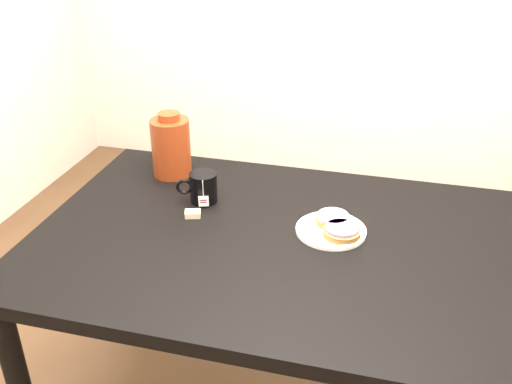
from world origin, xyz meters
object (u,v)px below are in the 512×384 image
Objects in this scene: plate at (331,230)px; bagel_front at (342,231)px; bagel_back at (333,219)px; table at (287,264)px; mug at (203,187)px; bagel_package at (171,146)px; teabag_pouch at (193,214)px.

bagel_front is at bearing -40.54° from plate.
bagel_back is 0.99× the size of bagel_front.
bagel_front is (0.03, -0.03, 0.02)m from plate.
mug is at bearing 153.73° from table.
plate is 1.47× the size of mug.
bagel_package is at bearing 118.01° from mug.
bagel_front is at bearing -23.67° from bagel_package.
bagel_front is 0.66m from bagel_package.
plate is at bearing -22.53° from bagel_package.
table is 10.49× the size of mug.
bagel_package reaches higher than bagel_back.
bagel_front reaches higher than plate.
bagel_back is at bearing 89.61° from plate.
table is 0.18m from bagel_front.
mug reaches higher than teabag_pouch.
teabag_pouch is at bearing -56.99° from bagel_package.
table is 0.35m from mug.
mug is at bearing 173.02° from bagel_back.
mug is 0.62× the size of bagel_package.
teabag_pouch is at bearing -177.68° from plate.
plate is 0.62m from bagel_package.
bagel_package is at bearing 160.24° from bagel_back.
bagel_back reaches higher than teabag_pouch.
bagel_back is at bearing 6.76° from teabag_pouch.
bagel_package is at bearing 146.73° from table.
plate is (0.11, 0.06, 0.09)m from table.
mug reaches higher than table.
teabag_pouch reaches higher than table.
table is 6.51× the size of bagel_package.
plate is 0.04m from bagel_back.
mug is (-0.44, 0.11, 0.02)m from bagel_front.
mug is (-0.29, 0.14, 0.13)m from table.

